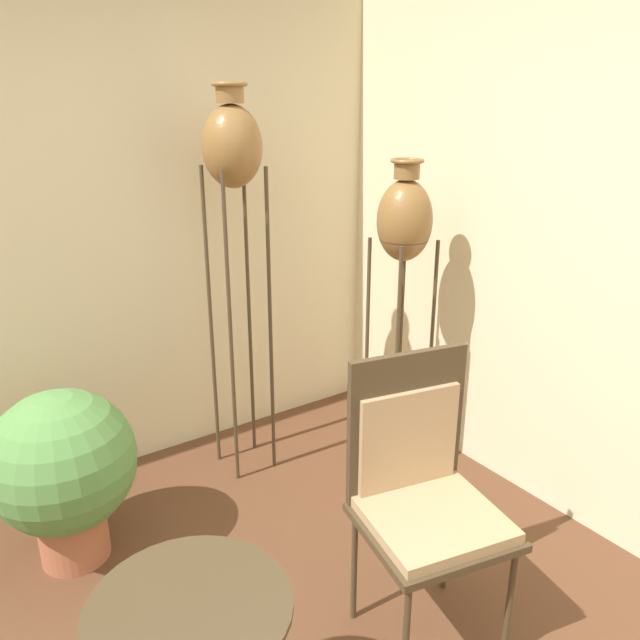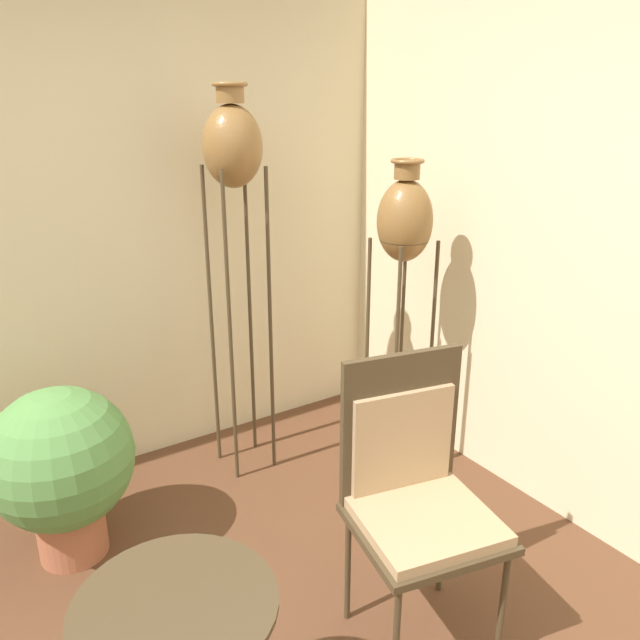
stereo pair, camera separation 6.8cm
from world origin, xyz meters
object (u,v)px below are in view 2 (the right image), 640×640
object	(u,v)px
vase_stand_medium	(404,227)
chair	(415,485)
vase_stand_tall	(233,158)
potted_plant	(62,465)

from	to	relation	value
vase_stand_medium	chair	bearing A→B (deg)	-127.13
vase_stand_tall	vase_stand_medium	distance (m)	0.91
vase_stand_medium	chair	size ratio (longest dim) A/B	1.53
chair	potted_plant	world-z (taller)	chair
vase_stand_medium	potted_plant	xyz separation A→B (m)	(-1.69, 0.23, -0.89)
vase_stand_tall	vase_stand_medium	size ratio (longest dim) A/B	1.20
potted_plant	vase_stand_tall	bearing A→B (deg)	13.92
vase_stand_tall	potted_plant	xyz separation A→B (m)	(-1.00, -0.25, -1.23)
vase_stand_tall	potted_plant	bearing A→B (deg)	-166.08
vase_stand_medium	chair	distance (m)	1.35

